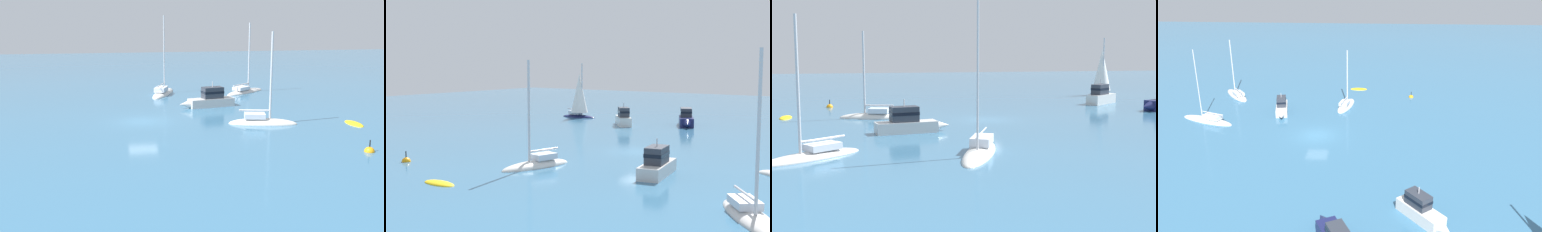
# 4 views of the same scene
# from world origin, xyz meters

# --- Properties ---
(ground_plane) EXTENTS (160.00, 160.00, 0.00)m
(ground_plane) POSITION_xyz_m (0.00, 0.00, 0.00)
(ground_plane) COLOR teal
(motor_cruiser) EXTENTS (2.29, 5.77, 2.52)m
(motor_cruiser) POSITION_xyz_m (-5.58, 7.14, 0.76)
(motor_cruiser) COLOR silver
(motor_cruiser) RESTS_ON ground
(skiff) EXTENTS (2.56, 1.07, 0.37)m
(skiff) POSITION_xyz_m (4.25, 17.39, 0.00)
(skiff) COLOR yellow
(skiff) RESTS_ON ground
(yacht) EXTENTS (7.63, 4.20, 9.45)m
(yacht) POSITION_xyz_m (-14.22, 3.53, 0.13)
(yacht) COLOR silver
(yacht) RESTS_ON ground
(sailboat) EXTENTS (5.37, 6.27, 8.56)m
(sailboat) POSITION_xyz_m (-13.64, 13.30, 0.16)
(sailboat) COLOR silver
(sailboat) RESTS_ON ground
(launch) EXTENTS (4.25, 4.92, 2.73)m
(launch) POSITION_xyz_m (10.51, -15.40, 0.85)
(launch) COLOR silver
(launch) RESTS_ON ground
(ketch) EXTENTS (2.92, 5.97, 8.15)m
(ketch) POSITION_xyz_m (2.77, 9.82, 0.16)
(ketch) COLOR silver
(ketch) RESTS_ON ground
(channel_buoy) EXTENTS (0.68, 0.68, 1.15)m
(channel_buoy) POSITION_xyz_m (12.02, 14.12, 0.01)
(channel_buoy) COLOR orange
(channel_buoy) RESTS_ON ground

